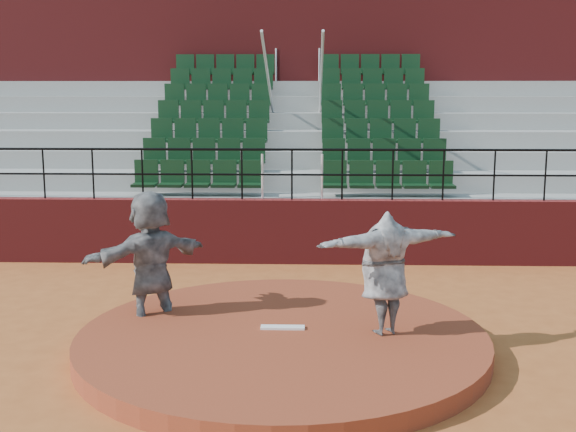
% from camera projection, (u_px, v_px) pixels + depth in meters
% --- Properties ---
extents(ground, '(90.00, 90.00, 0.00)m').
position_uv_depth(ground, '(282.00, 350.00, 9.74)').
color(ground, '#AB5726').
rests_on(ground, ground).
extents(pitchers_mound, '(5.50, 5.50, 0.25)m').
position_uv_depth(pitchers_mound, '(282.00, 341.00, 9.72)').
color(pitchers_mound, brown).
rests_on(pitchers_mound, ground).
extents(pitching_rubber, '(0.60, 0.15, 0.03)m').
position_uv_depth(pitching_rubber, '(283.00, 327.00, 9.84)').
color(pitching_rubber, white).
rests_on(pitching_rubber, pitchers_mound).
extents(boundary_wall, '(24.00, 0.30, 1.30)m').
position_uv_depth(boundary_wall, '(292.00, 231.00, 14.55)').
color(boundary_wall, maroon).
rests_on(boundary_wall, ground).
extents(wall_railing, '(24.04, 0.05, 1.03)m').
position_uv_depth(wall_railing, '(292.00, 163.00, 14.31)').
color(wall_railing, black).
rests_on(wall_railing, boundary_wall).
extents(seating_deck, '(24.00, 5.97, 4.63)m').
position_uv_depth(seating_deck, '(296.00, 172.00, 18.01)').
color(seating_deck, gray).
rests_on(seating_deck, ground).
extents(press_box_facade, '(24.00, 3.00, 7.10)m').
position_uv_depth(press_box_facade, '(299.00, 87.00, 21.53)').
color(press_box_facade, maroon).
rests_on(press_box_facade, ground).
extents(pitcher, '(2.09, 1.31, 1.66)m').
position_uv_depth(pitcher, '(385.00, 273.00, 9.53)').
color(pitcher, black).
rests_on(pitcher, pitchers_mound).
extents(fielder, '(1.87, 1.67, 2.06)m').
position_uv_depth(fielder, '(150.00, 260.00, 10.45)').
color(fielder, black).
rests_on(fielder, ground).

